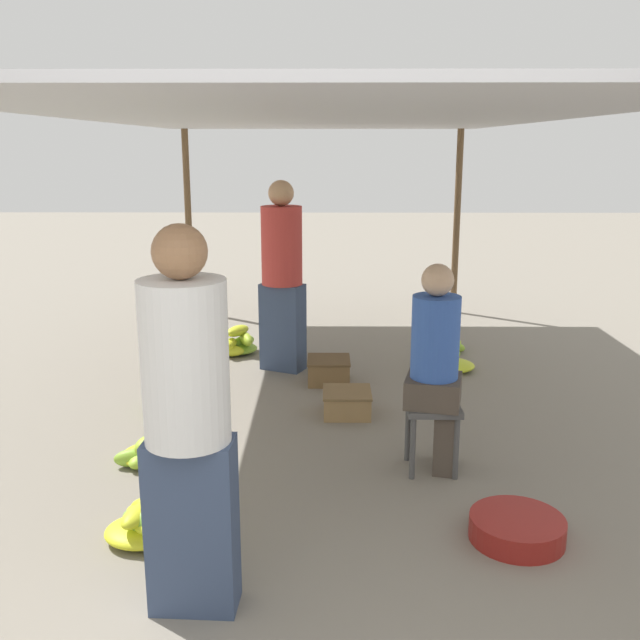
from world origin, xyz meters
name	(u,v)px	position (x,y,z in m)	size (l,w,h in m)	color
canopy_post_back_left	(189,223)	(-1.64, 6.57, 1.12)	(0.08, 0.08, 2.23)	brown
canopy_post_back_right	(457,223)	(1.64, 6.57, 1.12)	(0.08, 0.08, 2.23)	brown
canopy_tarp	(321,117)	(0.00, 3.43, 2.25)	(3.68, 6.67, 0.04)	#B2B2B7
vendor_foreground	(188,420)	(-0.55, 0.68, 0.91)	(0.40, 0.39, 1.74)	#384766
stool	(432,417)	(0.72, 2.09, 0.36)	(0.34, 0.34, 0.45)	#4C4C4C
vendor_seated	(437,365)	(0.74, 2.10, 0.71)	(0.41, 0.41, 1.35)	#4C4238
basin_black	(517,529)	(1.06, 1.25, 0.06)	(0.50, 0.50, 0.13)	maroon
banana_pile_left_0	(147,524)	(-0.90, 1.23, 0.09)	(0.45, 0.42, 0.20)	#C7D429
banana_pile_left_1	(159,451)	(-1.06, 2.20, 0.07)	(0.59, 0.52, 0.21)	#7AB536
banana_pile_left_2	(168,398)	(-1.20, 3.13, 0.10)	(0.42, 0.44, 0.27)	#C7D429
banana_pile_left_3	(236,345)	(-0.85, 4.69, 0.10)	(0.44, 0.45, 0.29)	#BFD12A
banana_pile_right_0	(448,345)	(1.29, 4.81, 0.06)	(0.42, 0.40, 0.16)	#90BE32
banana_pile_right_1	(444,362)	(1.14, 4.17, 0.08)	(0.55, 0.43, 0.24)	#A3C52F
crate_near	(329,370)	(0.07, 3.83, 0.11)	(0.37, 0.37, 0.22)	brown
crate_mid	(347,402)	(0.21, 3.06, 0.10)	(0.37, 0.37, 0.19)	#9E7A4C
shopper_walking_mid	(282,274)	(-0.36, 4.21, 0.91)	(0.49, 0.49, 1.75)	#384766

